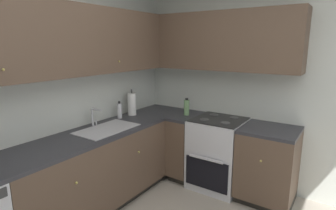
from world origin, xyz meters
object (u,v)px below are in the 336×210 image
(oil_bottle, at_px, (187,107))
(soap_bottle, at_px, (120,111))
(oven_range, at_px, (218,152))
(paper_towel_roll, at_px, (132,104))

(oil_bottle, bearing_deg, soap_bottle, 134.65)
(soap_bottle, distance_m, oil_bottle, 0.87)
(oven_range, height_order, soap_bottle, soap_bottle)
(paper_towel_roll, xyz_separation_m, oil_bottle, (0.40, -0.60, -0.04))
(oven_range, relative_size, paper_towel_roll, 2.90)
(soap_bottle, distance_m, paper_towel_roll, 0.22)
(oven_range, bearing_deg, soap_bottle, 120.31)
(oven_range, distance_m, soap_bottle, 1.36)
(soap_bottle, relative_size, paper_towel_roll, 0.62)
(paper_towel_roll, relative_size, oil_bottle, 1.57)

